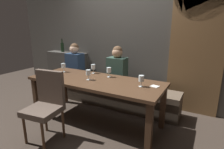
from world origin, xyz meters
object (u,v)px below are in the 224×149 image
wine_bottle_dark_red (62,47)px  fork_on_table (52,77)px  wine_glass_end_right (109,70)px  wine_glass_end_left (63,66)px  wine_glass_near_left (93,67)px  diner_redhead (75,62)px  chair_near_side (46,102)px  wine_glass_near_right (141,79)px  wine_glass_far_left (88,73)px  dessert_plate (46,75)px  dining_table (95,85)px  diner_bearded (117,67)px  banquette_bench (115,95)px

wine_bottle_dark_red → fork_on_table: (0.96, -1.29, -0.33)m
wine_glass_end_right → wine_glass_end_left: (-0.92, -0.11, -0.00)m
wine_glass_near_left → fork_on_table: size_ratio=0.96×
diner_redhead → wine_glass_near_left: bearing=-27.5°
chair_near_side → wine_bottle_dark_red: (-1.36, 1.78, 0.51)m
wine_glass_near_right → wine_glass_near_left: same height
chair_near_side → wine_bottle_dark_red: 2.30m
wine_bottle_dark_red → wine_glass_end_left: bearing=-45.9°
wine_glass_near_right → wine_glass_far_left: same height
wine_bottle_dark_red → fork_on_table: 1.64m
dessert_plate → fork_on_table: bearing=-0.8°
wine_glass_far_left → dessert_plate: bearing=-168.0°
chair_near_side → dessert_plate: (-0.53, 0.49, 0.20)m
wine_bottle_dark_red → fork_on_table: wine_bottle_dark_red is taller
dining_table → wine_glass_near_right: size_ratio=13.41×
dining_table → wine_glass_end_left: wine_glass_end_left is taller
wine_glass_far_left → chair_near_side: bearing=-110.8°
diner_bearded → fork_on_table: 1.21m
fork_on_table → diner_redhead: bearing=111.8°
wine_glass_end_right → wine_bottle_dark_red: bearing=155.8°
wine_glass_end_right → wine_glass_end_left: same height
diner_redhead → diner_bearded: 1.06m
dining_table → wine_glass_end_left: (-0.80, 0.13, 0.20)m
wine_glass_end_right → chair_near_side: bearing=-115.2°
banquette_bench → chair_near_side: (-0.34, -1.42, 0.33)m
diner_bearded → wine_glass_end_left: size_ratio=4.67×
wine_bottle_dark_red → wine_glass_far_left: size_ratio=1.99×
banquette_bench → wine_bottle_dark_red: bearing=168.1°
banquette_bench → diner_redhead: bearing=178.7°
dining_table → fork_on_table: 0.77m
wine_glass_near_right → diner_redhead: bearing=158.8°
banquette_bench → dessert_plate: size_ratio=13.16×
wine_glass_end_left → wine_glass_far_left: (0.71, -0.19, 0.00)m
diner_bearded → wine_glass_near_left: 0.48m
wine_bottle_dark_red → dessert_plate: 1.56m
chair_near_side → wine_glass_end_left: (-0.46, 0.85, 0.29)m
diner_redhead → wine_glass_end_right: size_ratio=4.68×
banquette_bench → dessert_plate: dessert_plate is taller
wine_glass_near_right → wine_glass_end_left: size_ratio=1.00×
chair_near_side → fork_on_table: (-0.40, 0.49, 0.18)m
banquette_bench → wine_bottle_dark_red: 1.93m
banquette_bench → wine_glass_near_left: 0.77m
dining_table → wine_glass_end_right: (0.12, 0.24, 0.20)m
wine_glass_end_left → wine_glass_near_left: 0.57m
dessert_plate → fork_on_table: 0.14m
wine_glass_end_right → wine_glass_near_left: (-0.37, 0.08, -0.00)m
banquette_bench → wine_bottle_dark_red: size_ratio=7.67×
wine_bottle_dark_red → dessert_plate: wine_bottle_dark_red is taller
diner_redhead → wine_glass_end_right: (1.14, -0.48, 0.04)m
fork_on_table → banquette_bench: bearing=56.5°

